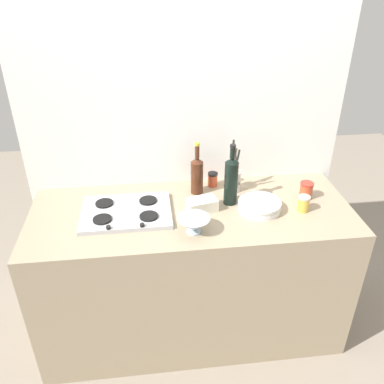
{
  "coord_description": "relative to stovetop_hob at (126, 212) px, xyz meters",
  "views": [
    {
      "loc": [
        -0.23,
        -1.87,
        2.13
      ],
      "look_at": [
        0.0,
        0.0,
        1.02
      ],
      "focal_mm": 37.71,
      "sensor_mm": 36.0,
      "label": 1
    }
  ],
  "objects": [
    {
      "name": "plate_stack",
      "position": [
        0.74,
        -0.05,
        0.01
      ],
      "size": [
        0.24,
        0.24,
        0.06
      ],
      "color": "white",
      "rests_on": "counter_block"
    },
    {
      "name": "utensil_crock",
      "position": [
        0.64,
        0.19,
        0.06
      ],
      "size": [
        0.09,
        0.09,
        0.32
      ],
      "color": "silver",
      "rests_on": "counter_block"
    },
    {
      "name": "backsplash_panel",
      "position": [
        0.36,
        0.37,
        0.27
      ],
      "size": [
        1.9,
        0.06,
        2.36
      ],
      "primitive_type": "cube",
      "color": "white",
      "rests_on": "ground"
    },
    {
      "name": "mixing_bowl",
      "position": [
        0.35,
        -0.21,
        0.03
      ],
      "size": [
        0.17,
        0.17,
        0.09
      ],
      "color": "silver",
      "rests_on": "counter_block"
    },
    {
      "name": "butter_dish",
      "position": [
        0.42,
        -0.01,
        0.02
      ],
      "size": [
        0.18,
        0.13,
        0.07
      ],
      "primitive_type": "cube",
      "rotation": [
        0.0,
        0.0,
        0.22
      ],
      "color": "silver",
      "rests_on": "counter_block"
    },
    {
      "name": "condiment_jar_rear",
      "position": [
        0.52,
        0.26,
        0.03
      ],
      "size": [
        0.06,
        0.06,
        0.09
      ],
      "color": "#C64C2D",
      "rests_on": "counter_block"
    },
    {
      "name": "counter_block",
      "position": [
        0.36,
        -0.01,
        -0.46
      ],
      "size": [
        1.8,
        0.7,
        0.9
      ],
      "primitive_type": "cube",
      "color": "tan",
      "rests_on": "ground"
    },
    {
      "name": "wine_bottle_leftmost",
      "position": [
        0.42,
        0.19,
        0.11
      ],
      "size": [
        0.07,
        0.07,
        0.32
      ],
      "color": "#472314",
      "rests_on": "counter_block"
    },
    {
      "name": "condiment_jar_spare",
      "position": [
        1.04,
        0.05,
        0.04
      ],
      "size": [
        0.08,
        0.08,
        0.1
      ],
      "color": "#C64C2D",
      "rests_on": "counter_block"
    },
    {
      "name": "ground_plane",
      "position": [
        0.36,
        -0.01,
        -0.91
      ],
      "size": [
        6.0,
        6.0,
        0.0
      ],
      "primitive_type": "plane",
      "color": "gray",
      "rests_on": "ground"
    },
    {
      "name": "condiment_jar_front",
      "position": [
        0.97,
        -0.08,
        0.03
      ],
      "size": [
        0.07,
        0.07,
        0.09
      ],
      "color": "gold",
      "rests_on": "counter_block"
    },
    {
      "name": "stovetop_hob",
      "position": [
        0.0,
        0.0,
        0.0
      ],
      "size": [
        0.49,
        0.36,
        0.04
      ],
      "color": "#B2B2B7",
      "rests_on": "counter_block"
    },
    {
      "name": "wine_bottle_mid_left",
      "position": [
        0.59,
        0.05,
        0.13
      ],
      "size": [
        0.08,
        0.08,
        0.36
      ],
      "color": "black",
      "rests_on": "counter_block"
    }
  ]
}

